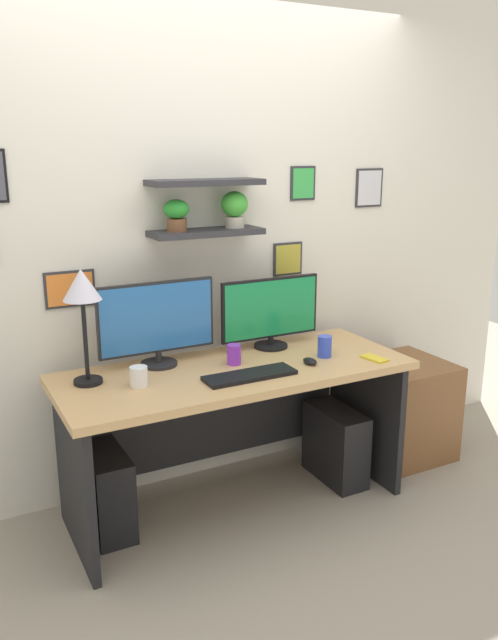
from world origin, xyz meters
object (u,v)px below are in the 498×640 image
monitor_left (157,322)px  pen_cup (234,355)px  cell_phone (374,358)px  computer_tower_left (106,491)px  keyboard (250,375)px  monitor_right (270,312)px  water_cup (325,346)px  desk_lamp (82,294)px  drawer_cabinet (405,408)px  computer_tower_right (335,444)px  computer_mouse (310,361)px  desk (231,403)px  coffee_mug (139,376)px

monitor_left → pen_cup: (0.33, -0.17, -0.17)m
cell_phone → computer_tower_left: size_ratio=0.35×
keyboard → monitor_right: bearing=49.3°
monitor_left → water_cup: size_ratio=5.33×
keyboard → desk_lamp: (-0.69, 0.27, 0.41)m
drawer_cabinet → computer_tower_right: bearing=-173.3°
computer_tower_left → monitor_right: bearing=6.6°
keyboard → drawer_cabinet: (1.16, 0.22, -0.47)m
computer_mouse → computer_tower_right: (0.26, 0.13, -0.56)m
drawer_cabinet → desk_lamp: bearing=178.3°
monitor_left → monitor_right: bearing=-0.0°
cell_phone → computer_tower_left: (-1.32, 0.32, -0.55)m
monitor_left → monitor_right: monitor_left is taller
computer_mouse → cell_phone: (0.33, -0.09, -0.01)m
computer_mouse → computer_tower_right: size_ratio=0.22×
monitor_left → computer_tower_left: (-0.32, -0.11, -0.77)m
water_cup → drawer_cabinet: bearing=10.5°
desk → monitor_right: 0.53m
monitor_right → computer_tower_right: bearing=-35.7°
keyboard → pen_cup: size_ratio=4.40×
monitor_left → desk_lamp: size_ratio=1.11×
computer_tower_left → water_cup: bearing=-8.4°
monitor_left → cell_phone: bearing=-23.3°
desk_lamp → drawer_cabinet: bearing=-1.7°
pen_cup → computer_tower_left: pen_cup is taller
cell_phone → water_cup: (-0.20, 0.15, 0.05)m
monitor_left → water_cup: bearing=-19.1°
desk → desk_lamp: (-0.69, 0.07, 0.62)m
water_cup → computer_tower_right: size_ratio=0.27×
coffee_mug → computer_tower_right: (1.10, 0.02, -0.59)m
water_cup → computer_tower_right: 0.62m
monitor_left → computer_tower_right: (0.93, -0.21, -0.77)m
monitor_left → computer_tower_left: bearing=-161.2°
computer_mouse → drawer_cabinet: 0.96m
pen_cup → drawer_cabinet: (1.14, 0.02, -0.51)m
computer_mouse → water_cup: bearing=26.1°
drawer_cabinet → computer_tower_left: 1.80m
keyboard → monitor_left: bearing=130.9°
pen_cup → computer_tower_right: size_ratio=0.25×
computer_tower_left → desk: bearing=-4.5°
monitor_left → water_cup: (0.79, -0.28, -0.17)m
drawer_cabinet → computer_tower_right: size_ratio=1.41×
pen_cup → computer_tower_left: (-0.66, 0.05, -0.60)m
monitor_right → drawer_cabinet: monitor_right is taller
keyboard → computer_tower_left: (-0.64, 0.26, -0.56)m
monitor_right → computer_mouse: monitor_right is taller
keyboard → drawer_cabinet: size_ratio=0.77×
desk_lamp → computer_tower_right: (1.30, -0.12, -0.96)m
computer_mouse → monitor_left: bearing=153.1°
pen_cup → water_cup: water_cup is taller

